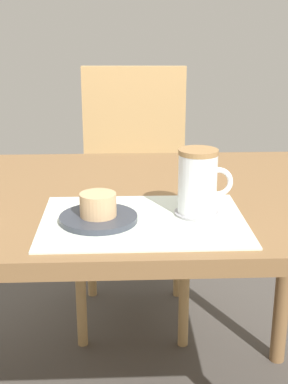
{
  "coord_description": "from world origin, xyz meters",
  "views": [
    {
      "loc": [
        -0.0,
        -1.2,
        1.11
      ],
      "look_at": [
        0.04,
        -0.15,
        0.76
      ],
      "focal_mm": 50.0,
      "sensor_mm": 36.0,
      "label": 1
    }
  ],
  "objects": [
    {
      "name": "coffee_mug",
      "position": [
        0.16,
        -0.16,
        0.79
      ],
      "size": [
        0.11,
        0.08,
        0.13
      ],
      "color": "white",
      "rests_on": "coffee_coaster"
    },
    {
      "name": "placemat",
      "position": [
        0.04,
        -0.19,
        0.71
      ],
      "size": [
        0.41,
        0.3,
        0.0
      ],
      "primitive_type": "cube",
      "color": "silver",
      "rests_on": "dining_table"
    },
    {
      "name": "pastry_plate",
      "position": [
        -0.05,
        -0.19,
        0.72
      ],
      "size": [
        0.16,
        0.16,
        0.01
      ],
      "primitive_type": "cylinder",
      "color": "#333842",
      "rests_on": "placemat"
    },
    {
      "name": "wooden_chair",
      "position": [
        0.04,
        0.69,
        0.5
      ],
      "size": [
        0.44,
        0.44,
        0.93
      ],
      "rotation": [
        0.0,
        0.0,
        3.09
      ],
      "color": "tan",
      "rests_on": "ground_plane"
    },
    {
      "name": "coffee_coaster",
      "position": [
        0.15,
        -0.16,
        0.72
      ],
      "size": [
        0.09,
        0.09,
        0.0
      ],
      "primitive_type": "cylinder",
      "color": "#99999E",
      "rests_on": "placemat"
    },
    {
      "name": "pastry",
      "position": [
        -0.05,
        -0.19,
        0.75
      ],
      "size": [
        0.07,
        0.07,
        0.05
      ],
      "primitive_type": "cylinder",
      "color": "tan",
      "rests_on": "pastry_plate"
    },
    {
      "name": "dining_table",
      "position": [
        0.0,
        0.0,
        0.63
      ],
      "size": [
        1.14,
        0.75,
        0.71
      ],
      "color": "brown",
      "rests_on": "ground_plane"
    }
  ]
}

